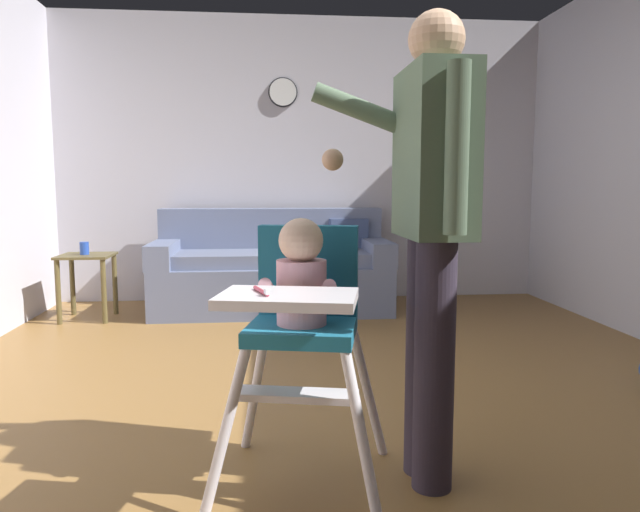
# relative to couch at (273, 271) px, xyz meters

# --- Properties ---
(ground) EXTENTS (6.05, 7.53, 0.10)m
(ground) POSITION_rel_couch_xyz_m (0.29, -2.47, -0.38)
(ground) COLOR olive
(wall_far) EXTENTS (5.25, 0.06, 2.59)m
(wall_far) POSITION_rel_couch_xyz_m (0.29, 0.52, 0.97)
(wall_far) COLOR silver
(wall_far) RESTS_ON ground
(couch) EXTENTS (1.98, 0.86, 0.86)m
(couch) POSITION_rel_couch_xyz_m (0.00, 0.00, 0.00)
(couch) COLOR slate
(couch) RESTS_ON ground
(high_chair) EXTENTS (0.71, 0.81, 0.96)m
(high_chair) POSITION_rel_couch_xyz_m (0.06, -3.04, 0.33)
(high_chair) COLOR white
(high_chair) RESTS_ON ground
(adult_standing) EXTENTS (0.51, 0.50, 1.64)m
(adult_standing) POSITION_rel_couch_xyz_m (0.50, -3.04, 0.60)
(adult_standing) COLOR #312937
(adult_standing) RESTS_ON ground
(side_table) EXTENTS (0.40, 0.40, 0.52)m
(side_table) POSITION_rel_couch_xyz_m (-1.48, -0.25, 0.05)
(side_table) COLOR brown
(side_table) RESTS_ON ground
(sippy_cup) EXTENTS (0.07, 0.07, 0.10)m
(sippy_cup) POSITION_rel_couch_xyz_m (-1.49, -0.25, 0.24)
(sippy_cup) COLOR #284CB7
(sippy_cup) RESTS_ON side_table
(wall_clock) EXTENTS (0.27, 0.04, 0.27)m
(wall_clock) POSITION_rel_couch_xyz_m (0.11, 0.48, 1.58)
(wall_clock) COLOR white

